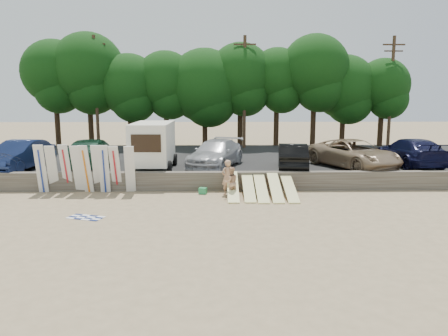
{
  "coord_description": "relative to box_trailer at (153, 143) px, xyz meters",
  "views": [
    {
      "loc": [
        -0.34,
        -19.92,
        5.13
      ],
      "look_at": [
        0.09,
        3.0,
        1.2
      ],
      "focal_mm": 35.0,
      "sensor_mm": 36.0,
      "label": 1
    }
  ],
  "objects": [
    {
      "name": "gear_bag",
      "position": [
        6.16,
        -3.73,
        -2.13
      ],
      "size": [
        0.31,
        0.27,
        0.22
      ],
      "primitive_type": "cube",
      "rotation": [
        0.0,
        0.0,
        0.05
      ],
      "color": "#E65A1B",
      "rests_on": "ground"
    },
    {
      "name": "surfboard_low_1",
      "position": [
        5.35,
        -4.18,
        -1.77
      ],
      "size": [
        0.56,
        2.89,
        0.93
      ],
      "primitive_type": "cube",
      "rotation": [
        0.29,
        0.0,
        0.0
      ],
      "color": "#FEF7A0",
      "rests_on": "ground"
    },
    {
      "name": "surfboard_upright_8",
      "position": [
        -0.74,
        -3.29,
        -0.99
      ],
      "size": [
        0.6,
        0.87,
        2.5
      ],
      "primitive_type": "cube",
      "rotation": [
        0.3,
        0.0,
        0.12
      ],
      "color": "white",
      "rests_on": "ground"
    },
    {
      "name": "surfboard_upright_5",
      "position": [
        -2.45,
        -3.1,
        -0.97
      ],
      "size": [
        0.56,
        0.77,
        2.53
      ],
      "primitive_type": "cube",
      "rotation": [
        0.26,
        0.0,
        0.08
      ],
      "color": "white",
      "rests_on": "ground"
    },
    {
      "name": "seawall",
      "position": [
        4.06,
        -2.68,
        -1.74
      ],
      "size": [
        44.0,
        0.5,
        1.0
      ],
      "primitive_type": "cube",
      "color": "#6B6356",
      "rests_on": "ground"
    },
    {
      "name": "surfboard_low_0",
      "position": [
        4.56,
        -4.22,
        -1.72
      ],
      "size": [
        0.56,
        2.86,
        1.04
      ],
      "primitive_type": "cube",
      "rotation": [
        0.33,
        0.0,
        0.0
      ],
      "color": "#FEF7A0",
      "rests_on": "ground"
    },
    {
      "name": "car_0",
      "position": [
        -7.76,
        -0.09,
        -0.68
      ],
      "size": [
        2.44,
        5.39,
        1.72
      ],
      "primitive_type": "imported",
      "rotation": [
        0.0,
        0.0,
        -0.12
      ],
      "color": "#152149",
      "rests_on": "parking_lot"
    },
    {
      "name": "beachgoer_a",
      "position": [
        4.29,
        -3.75,
        -1.34
      ],
      "size": [
        0.79,
        0.72,
        1.8
      ],
      "primitive_type": "imported",
      "rotation": [
        0.0,
        0.0,
        3.73
      ],
      "color": "tan",
      "rests_on": "ground"
    },
    {
      "name": "car_2",
      "position": [
        3.71,
        0.78,
        -0.73
      ],
      "size": [
        3.99,
        6.03,
        1.62
      ],
      "primitive_type": "imported",
      "rotation": [
        0.0,
        0.0,
        -0.34
      ],
      "color": "#B3B4B9",
      "rests_on": "parking_lot"
    },
    {
      "name": "car_4",
      "position": [
        12.01,
        0.18,
        -0.69
      ],
      "size": [
        5.08,
        6.73,
        1.7
      ],
      "primitive_type": "imported",
      "rotation": [
        0.0,
        0.0,
        0.42
      ],
      "color": "#947B5E",
      "rests_on": "parking_lot"
    },
    {
      "name": "car_5",
      "position": [
        15.74,
        0.88,
        -0.68
      ],
      "size": [
        2.74,
        6.04,
        1.72
      ],
      "primitive_type": "imported",
      "rotation": [
        0.0,
        0.0,
        3.2
      ],
      "color": "black",
      "rests_on": "parking_lot"
    },
    {
      "name": "surfboard_low_4",
      "position": [
        7.41,
        -4.3,
        -1.81
      ],
      "size": [
        0.56,
        2.91,
        0.85
      ],
      "primitive_type": "cube",
      "rotation": [
        0.26,
        0.0,
        0.0
      ],
      "color": "#FEF7A0",
      "rests_on": "ground"
    },
    {
      "name": "surfboard_low_3",
      "position": [
        6.69,
        -4.32,
        -1.75
      ],
      "size": [
        0.56,
        2.88,
        0.98
      ],
      "primitive_type": "cube",
      "rotation": [
        0.31,
        0.0,
        0.0
      ],
      "color": "#FEF7A0",
      "rests_on": "ground"
    },
    {
      "name": "surfboard_upright_7",
      "position": [
        -1.52,
        -3.12,
        -0.99
      ],
      "size": [
        0.52,
        0.84,
        2.5
      ],
      "primitive_type": "cube",
      "rotation": [
        0.3,
        0.0,
        -0.02
      ],
      "color": "white",
      "rests_on": "ground"
    },
    {
      "name": "surfboard_upright_2",
      "position": [
        -4.11,
        -3.04,
        -0.96
      ],
      "size": [
        0.56,
        0.67,
        2.55
      ],
      "primitive_type": "cube",
      "rotation": [
        0.22,
        0.0,
        -0.1
      ],
      "color": "white",
      "rests_on": "ground"
    },
    {
      "name": "beach_towel",
      "position": [
        -1.74,
        -7.85,
        -2.23
      ],
      "size": [
        1.9,
        1.9,
        0.0
      ],
      "primitive_type": "plane",
      "rotation": [
        0.0,
        0.0,
        -0.33
      ],
      "color": "white",
      "rests_on": "ground"
    },
    {
      "name": "surfboard_upright_3",
      "position": [
        -3.45,
        -3.22,
        -0.98
      ],
      "size": [
        0.52,
        0.77,
        2.52
      ],
      "primitive_type": "cube",
      "rotation": [
        0.27,
        0.0,
        -0.02
      ],
      "color": "white",
      "rests_on": "ground"
    },
    {
      "name": "surfboard_upright_1",
      "position": [
        -4.8,
        -3.11,
        -0.98
      ],
      "size": [
        0.59,
        0.85,
        2.51
      ],
      "primitive_type": "cube",
      "rotation": [
        0.29,
        0.0,
        0.12
      ],
      "color": "white",
      "rests_on": "ground"
    },
    {
      "name": "utility_poles",
      "position": [
        6.06,
        10.32,
        3.19
      ],
      "size": [
        25.8,
        0.26,
        9.0
      ],
      "color": "#473321",
      "rests_on": "parking_lot"
    },
    {
      "name": "beachgoer_b",
      "position": [
        4.47,
        -4.41,
        -1.46
      ],
      "size": [
        0.87,
        0.75,
        1.55
      ],
      "primitive_type": "imported",
      "rotation": [
        0.0,
        0.0,
        3.39
      ],
      "color": "tan",
      "rests_on": "ground"
    },
    {
      "name": "surfboard_upright_4",
      "position": [
        -3.01,
        -3.26,
        -0.97
      ],
      "size": [
        0.6,
        0.74,
        2.54
      ],
      "primitive_type": "cube",
      "rotation": [
        0.24,
        0.0,
        -0.15
      ],
      "color": "white",
      "rests_on": "ground"
    },
    {
      "name": "car_3",
      "position": [
        8.23,
        -0.26,
        -0.77
      ],
      "size": [
        2.22,
        4.86,
        1.54
      ],
      "primitive_type": "imported",
      "rotation": [
        0.0,
        0.0,
        3.01
      ],
      "color": "black",
      "rests_on": "parking_lot"
    },
    {
      "name": "surfboard_upright_6",
      "position": [
        -2.06,
        -3.31,
        -0.96
      ],
      "size": [
        0.57,
        0.68,
        2.55
      ],
      "primitive_type": "cube",
      "rotation": [
        0.22,
        0.0,
        0.12
      ],
      "color": "white",
      "rests_on": "ground"
    },
    {
      "name": "treeline",
      "position": [
        3.08,
        11.81,
        4.16
      ],
      "size": [
        32.47,
        6.55,
        9.49
      ],
      "color": "#382616",
      "rests_on": "parking_lot"
    },
    {
      "name": "parking_lot",
      "position": [
        4.06,
        4.82,
        -1.89
      ],
      "size": [
        44.0,
        14.5,
        0.7
      ],
      "primitive_type": "cube",
      "color": "#282828",
      "rests_on": "ground"
    },
    {
      "name": "cooler",
      "position": [
        3.04,
        -3.56,
        -2.08
      ],
      "size": [
        0.44,
        0.38,
        0.32
      ],
      "primitive_type": "cube",
      "rotation": [
        0.0,
        0.0,
        -0.25
      ],
      "color": "#2A9C55",
      "rests_on": "ground"
    },
    {
      "name": "ground",
      "position": [
        4.06,
        -5.68,
        -2.24
      ],
      "size": [
        120.0,
        120.0,
        0.0
      ],
      "primitive_type": "plane",
      "color": "tan",
      "rests_on": "ground"
    },
    {
      "name": "car_1",
      "position": [
        -3.79,
        0.68,
        -0.67
      ],
      "size": [
        2.61,
        6.05,
        1.73
      ],
      "primitive_type": "imported",
      "rotation": [
        0.0,
        0.0,
        3.17
      ],
      "color": "#133524",
      "rests_on": "parking_lot"
    },
    {
      "name": "box_trailer",
      "position": [
        0.0,
        0.0,
        0.0
      ],
      "size": [
        2.55,
        4.39,
        2.74
      ],
      "rotation": [
        0.0,
        0.0,
        -0.02
      ],
      "color": "white",
      "rests_on": "parking_lot"
    },
    {
      "name": "surfboard_low_2",
      "position": [
        5.98,
        -4.31,
        -1.79
      ],
      "size": [
        0.56,
        2.9,
        0.9
      ],
      "primitive_type": "cube",
      "rotation": [
        0.28,
        0.0,
        0.0
      ],
      "color": "#FEF7A0",
      "rests_on": "ground"
    },
    {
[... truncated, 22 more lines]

